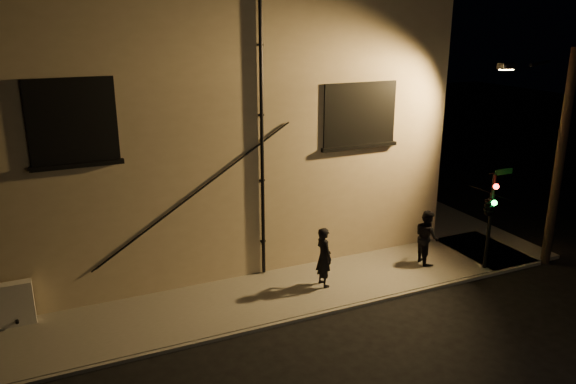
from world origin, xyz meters
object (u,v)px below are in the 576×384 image
pedestrian_a (324,257)px  pedestrian_b (427,237)px  traffic_signal (489,205)px  streetlamp_pole (557,154)px

pedestrian_a → pedestrian_b: 3.87m
pedestrian_a → pedestrian_b: size_ratio=1.02×
pedestrian_a → traffic_signal: size_ratio=0.57×
traffic_signal → pedestrian_a: bearing=167.3°
pedestrian_a → traffic_signal: 5.49m
traffic_signal → streetlamp_pole: streetlamp_pole is taller
traffic_signal → streetlamp_pole: size_ratio=0.46×
pedestrian_b → traffic_signal: size_ratio=0.55×
traffic_signal → streetlamp_pole: (2.44, -0.16, 1.44)m
pedestrian_b → traffic_signal: (1.33, -1.25, 1.30)m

